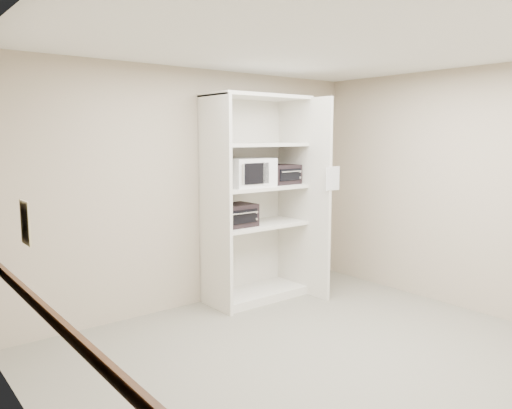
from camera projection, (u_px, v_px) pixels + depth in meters
floor at (322, 360)px, 4.36m from camera, size 4.50×4.00×0.01m
ceiling at (328, 42)px, 4.00m from camera, size 4.50×4.00×0.01m
wall_back at (198, 189)px, 5.73m from camera, size 4.50×0.02×2.70m
wall_left at (45, 243)px, 2.79m from camera, size 0.02×4.00×2.70m
wall_right at (465, 190)px, 5.57m from camera, size 0.02×4.00×2.70m
shelving_unit at (260, 205)px, 5.94m from camera, size 1.24×0.92×2.42m
microwave at (248, 172)px, 5.76m from camera, size 0.55×0.42×0.33m
toaster_oven_upper at (281, 174)px, 6.06m from camera, size 0.42×0.32×0.24m
toaster_oven_lower at (234, 215)px, 5.71m from camera, size 0.47×0.36×0.26m
paper_sign at (333, 178)px, 5.77m from camera, size 0.21×0.01×0.27m
chair_rail at (54, 319)px, 2.87m from camera, size 0.04×3.98×0.08m
wall_poster at (25, 223)px, 3.16m from camera, size 0.01×0.20×0.28m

